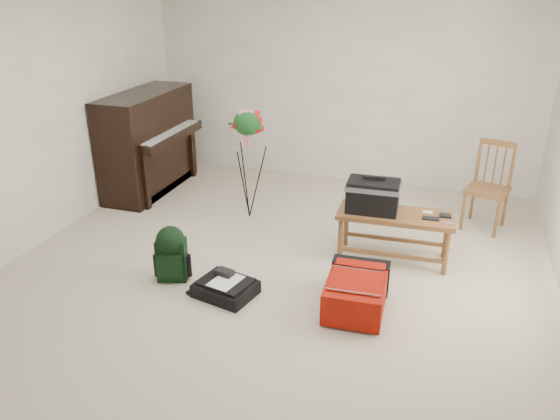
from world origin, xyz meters
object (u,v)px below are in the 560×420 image
(green_backpack, at_px, (171,251))
(flower_stand, at_px, (248,165))
(red_suitcase, at_px, (357,289))
(dining_chair, at_px, (488,187))
(piano, at_px, (149,144))
(black_duffel, at_px, (226,287))
(bench, at_px, (380,201))

(green_backpack, height_order, flower_stand, flower_stand)
(red_suitcase, height_order, flower_stand, flower_stand)
(red_suitcase, relative_size, flower_stand, 0.57)
(dining_chair, relative_size, green_backpack, 1.81)
(green_backpack, distance_m, flower_stand, 1.58)
(dining_chair, xyz_separation_m, green_backpack, (-2.70, -2.08, -0.17))
(piano, xyz_separation_m, black_duffel, (1.91, -2.06, -0.53))
(flower_stand, bearing_deg, dining_chair, -3.71)
(green_backpack, bearing_deg, bench, 13.36)
(piano, relative_size, dining_chair, 1.57)
(flower_stand, bearing_deg, piano, 148.38)
(dining_chair, distance_m, green_backpack, 3.41)
(bench, height_order, red_suitcase, bench)
(black_duffel, relative_size, green_backpack, 1.06)
(red_suitcase, height_order, black_duffel, red_suitcase)
(piano, height_order, black_duffel, piano)
(red_suitcase, height_order, green_backpack, green_backpack)
(bench, relative_size, red_suitcase, 1.53)
(red_suitcase, relative_size, green_backpack, 1.38)
(bench, distance_m, green_backpack, 2.00)
(bench, relative_size, black_duffel, 1.98)
(piano, height_order, dining_chair, piano)
(piano, bearing_deg, dining_chair, 1.61)
(bench, distance_m, dining_chair, 1.47)
(red_suitcase, distance_m, flower_stand, 2.14)
(bench, relative_size, flower_stand, 0.87)
(dining_chair, relative_size, flower_stand, 0.75)
(dining_chair, bearing_deg, piano, -162.77)
(piano, relative_size, red_suitcase, 2.07)
(black_duffel, bearing_deg, green_backpack, -176.52)
(bench, relative_size, dining_chair, 1.16)
(bench, bearing_deg, dining_chair, 44.43)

